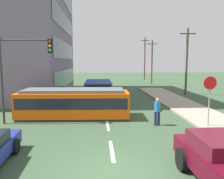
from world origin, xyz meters
TOP-DOWN VIEW (x-y plane):
  - ground_plane at (0.00, 10.00)m, footprint 120.00×120.00m
  - sidewalk_curb_right at (6.80, 6.00)m, footprint 3.20×36.00m
  - lane_stripe_1 at (0.00, 2.00)m, footprint 0.16×2.40m
  - lane_stripe_2 at (0.00, 6.00)m, footprint 0.16×2.40m
  - lane_stripe_3 at (0.00, 14.06)m, footprint 0.16×2.40m
  - lane_stripe_4 at (0.00, 20.06)m, footprint 0.16×2.40m
  - streetcar_tram at (-2.24, 8.06)m, footprint 7.58×2.81m
  - city_bus at (-0.53, 14.93)m, footprint 2.59×5.37m
  - pedestrian_crossing at (3.00, 5.78)m, footprint 0.51×0.36m
  - parked_sedan_mid at (-5.54, 12.02)m, footprint 2.08×4.54m
  - stop_sign at (5.81, 5.02)m, footprint 0.76×0.07m
  - traffic_light_mast at (-5.19, 6.69)m, footprint 3.20×0.33m
  - utility_pole_mid at (9.56, 17.90)m, footprint 1.80×0.24m
  - utility_pole_far at (8.67, 30.81)m, footprint 1.80×0.24m
  - utility_pole_distant at (9.47, 40.48)m, footprint 1.80×0.24m

SIDE VIEW (x-z plane):
  - ground_plane at x=0.00m, z-range 0.00..0.00m
  - lane_stripe_1 at x=0.00m, z-range 0.00..0.01m
  - lane_stripe_2 at x=0.00m, z-range 0.00..0.01m
  - lane_stripe_3 at x=0.00m, z-range 0.00..0.01m
  - lane_stripe_4 at x=0.00m, z-range 0.00..0.01m
  - sidewalk_curb_right at x=6.80m, z-range 0.00..0.14m
  - parked_sedan_mid at x=-5.54m, z-range 0.03..1.22m
  - pedestrian_crossing at x=3.00m, z-range 0.11..1.78m
  - streetcar_tram at x=-2.24m, z-range 0.03..2.02m
  - city_bus at x=-0.53m, z-range 0.14..2.04m
  - stop_sign at x=5.81m, z-range 0.75..3.63m
  - traffic_light_mast at x=-5.19m, z-range 1.08..6.41m
  - utility_pole_far at x=8.67m, z-range 0.18..7.55m
  - utility_pole_mid at x=9.56m, z-range 0.18..7.72m
  - utility_pole_distant at x=9.47m, z-range 0.18..8.99m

